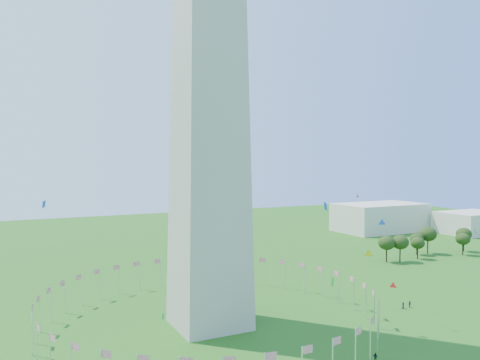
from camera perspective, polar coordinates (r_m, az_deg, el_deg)
name	(u,v)px	position (r m, az deg, el deg)	size (l,w,h in m)	color
flag_ring	(209,307)	(119.24, -3.75, -15.21)	(80.24, 80.24, 9.00)	silver
gov_building_east_a	(380,217)	(284.17, 16.68, -4.37)	(50.00, 30.00, 16.00)	beige
gov_building_east_b	(472,223)	(294.37, 26.42, -4.68)	(35.00, 25.00, 12.00)	beige
kites_aloft	(337,253)	(101.12, 11.77, -8.71)	(111.45, 71.21, 29.49)	blue
tree_line_east	(426,245)	(214.78, 21.69, -7.32)	(53.86, 15.79, 11.59)	#294416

